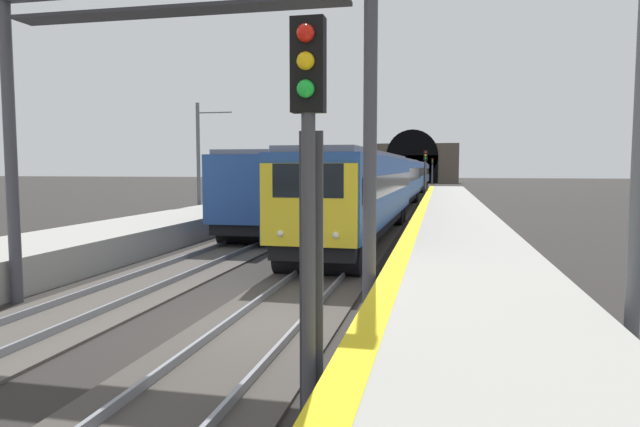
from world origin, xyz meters
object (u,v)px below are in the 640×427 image
object	(u,v)px
catenary_mast_far	(199,160)
overhead_signal_gantry	(175,59)
catenary_mast_near	(639,95)
railway_signal_near	(309,190)
railway_signal_far	(432,169)
train_main_approaching	(404,178)
railway_signal_mid	(425,170)
train_adjacent_platform	(328,181)

from	to	relation	value
catenary_mast_far	overhead_signal_gantry	bearing A→B (deg)	-156.90
catenary_mast_near	overhead_signal_gantry	bearing A→B (deg)	77.08
railway_signal_near	overhead_signal_gantry	distance (m)	7.16
catenary_mast_near	catenary_mast_far	world-z (taller)	catenary_mast_near
railway_signal_near	railway_signal_far	distance (m)	98.42
train_main_approaching	railway_signal_mid	size ratio (longest dim) A/B	15.87
train_adjacent_platform	railway_signal_far	bearing A→B (deg)	-6.88
train_adjacent_platform	catenary_mast_far	size ratio (longest dim) A/B	5.41
overhead_signal_gantry	catenary_mast_near	xyz separation A→B (m)	(-1.97, -8.59, -1.23)
train_adjacent_platform	catenary_mast_far	distance (m)	10.35
overhead_signal_gantry	catenary_mast_near	size ratio (longest dim) A/B	1.04
catenary_mast_near	catenary_mast_far	xyz separation A→B (m)	(22.11, 17.18, -0.69)
train_main_approaching	railway_signal_mid	world-z (taller)	railway_signal_mid
overhead_signal_gantry	catenary_mast_far	xyz separation A→B (m)	(20.14, 8.59, -1.92)
railway_signal_near	overhead_signal_gantry	world-z (taller)	overhead_signal_gantry
railway_signal_near	railway_signal_mid	bearing A→B (deg)	-180.00
train_adjacent_platform	catenary_mast_near	world-z (taller)	catenary_mast_near
train_main_approaching	railway_signal_near	world-z (taller)	railway_signal_near
railway_signal_far	catenary_mast_near	distance (m)	95.31
railway_signal_far	catenary_mast_far	size ratio (longest dim) A/B	0.68
overhead_signal_gantry	train_adjacent_platform	bearing A→B (deg)	4.57
train_main_approaching	catenary_mast_near	bearing A→B (deg)	9.02
train_adjacent_platform	catenary_mast_near	distance (m)	32.13
catenary_mast_far	train_main_approaching	bearing A→B (deg)	-25.88
railway_signal_mid	catenary_mast_near	size ratio (longest dim) A/B	0.58
train_adjacent_platform	railway_signal_mid	world-z (taller)	railway_signal_mid
overhead_signal_gantry	railway_signal_mid	bearing A→B (deg)	-5.35
railway_signal_mid	catenary_mast_near	distance (m)	46.94
catenary_mast_far	railway_signal_mid	bearing A→B (deg)	-27.46
train_adjacent_platform	railway_signal_near	distance (m)	34.02
train_main_approaching	catenary_mast_far	bearing A→B (deg)	-24.98
railway_signal_near	catenary_mast_far	world-z (taller)	catenary_mast_far
overhead_signal_gantry	railway_signal_near	bearing A→B (deg)	-141.08
train_adjacent_platform	railway_signal_near	world-z (taller)	railway_signal_near
railway_signal_far	railway_signal_near	bearing A→B (deg)	0.00
railway_signal_far	train_adjacent_platform	bearing A→B (deg)	-5.66
train_main_approaching	railway_signal_mid	distance (m)	3.07
train_adjacent_platform	overhead_signal_gantry	distance (m)	28.49
railway_signal_near	railway_signal_far	bearing A→B (deg)	-180.00
catenary_mast_near	railway_signal_near	bearing A→B (deg)	126.22
railway_signal_far	catenary_mast_far	bearing A→B (deg)	-9.92
railway_signal_mid	overhead_signal_gantry	distance (m)	45.01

